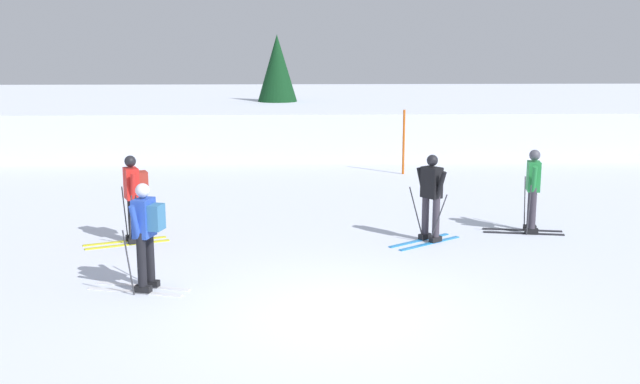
# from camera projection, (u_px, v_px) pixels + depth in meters

# --- Properties ---
(ground_plane) EXTENTS (120.00, 120.00, 0.00)m
(ground_plane) POSITION_uv_depth(u_px,v_px,m) (339.00, 314.00, 10.65)
(ground_plane) COLOR silver
(far_snow_ridge) EXTENTS (80.00, 8.38, 1.51)m
(far_snow_ridge) POSITION_uv_depth(u_px,v_px,m) (311.00, 124.00, 28.53)
(far_snow_ridge) COLOR silver
(far_snow_ridge) RESTS_ON ground
(skier_red) EXTENTS (1.62, 0.97, 1.71)m
(skier_red) POSITION_uv_depth(u_px,v_px,m) (133.00, 194.00, 14.28)
(skier_red) COLOR gold
(skier_red) RESTS_ON ground
(skier_green) EXTENTS (1.64, 0.99, 1.71)m
(skier_green) POSITION_uv_depth(u_px,v_px,m) (532.00, 189.00, 15.05)
(skier_green) COLOR black
(skier_green) RESTS_ON ground
(skier_black) EXTENTS (1.51, 1.25, 1.71)m
(skier_black) POSITION_uv_depth(u_px,v_px,m) (431.00, 195.00, 14.38)
(skier_black) COLOR #237AC6
(skier_black) RESTS_ON ground
(skier_blue) EXTENTS (1.64, 0.97, 1.71)m
(skier_blue) POSITION_uv_depth(u_px,v_px,m) (146.00, 231.00, 11.48)
(skier_blue) COLOR silver
(skier_blue) RESTS_ON ground
(trail_marker_pole) EXTENTS (0.07, 0.07, 1.90)m
(trail_marker_pole) POSITION_uv_depth(u_px,v_px,m) (404.00, 142.00, 21.82)
(trail_marker_pole) COLOR #C65614
(trail_marker_pole) RESTS_ON ground
(conifer_far_left) EXTENTS (2.03, 2.03, 4.14)m
(conifer_far_left) POSITION_uv_depth(u_px,v_px,m) (277.00, 78.00, 29.56)
(conifer_far_left) COLOR #513823
(conifer_far_left) RESTS_ON ground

